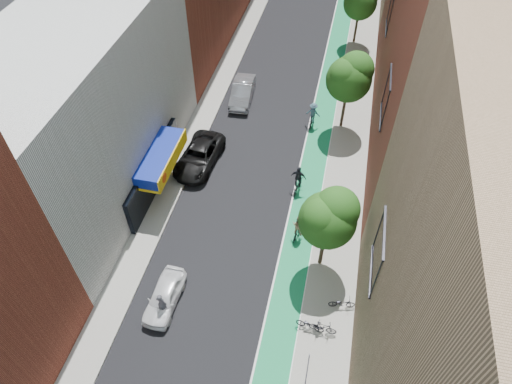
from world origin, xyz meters
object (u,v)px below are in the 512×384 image
Objects in this scene: cyclist_lane_near at (298,228)px; parked_car_silver at (242,92)px; cyclist_lane_mid at (298,182)px; cyclist_lead at (162,309)px; parked_car_white at (164,296)px; cyclist_lane_far at (313,116)px; parked_car_black at (199,156)px.

parked_car_silver is at bearing -49.55° from cyclist_lane_near.
cyclist_lane_mid is at bearing -60.71° from parked_car_silver.
parked_car_silver is 2.42× the size of cyclist_lead.
parked_car_silver is 2.24× the size of cyclist_lane_mid.
cyclist_lane_mid is at bearing -67.87° from cyclist_lane_near.
parked_car_white is 1.80× the size of cyclist_lane_mid.
cyclist_lane_near is (6.68, 7.35, 0.19)m from cyclist_lead.
parked_car_white is 20.63m from parked_car_silver.
cyclist_lane_far is (0.00, 7.68, 0.10)m from cyclist_lane_mid.
cyclist_lane_mid reaches higher than cyclist_lane_near.
cyclist_lead is at bearing 80.05° from cyclist_lane_far.
cyclist_lane_far is at bearing -73.51° from cyclist_lane_near.
cyclist_lane_far reaches higher than cyclist_lead.
cyclist_lane_mid is at bearing -3.13° from parked_car_black.
parked_car_silver is (-0.34, 20.63, 0.14)m from parked_car_white.
parked_car_black is 2.62× the size of cyclist_lane_far.
cyclist_lead reaches higher than parked_car_silver.
parked_car_white is 9.49m from cyclist_lane_near.
cyclist_lane_mid reaches higher than parked_car_white.
parked_car_silver is at bearing 86.81° from parked_car_black.
parked_car_silver is 2.48× the size of cyclist_lane_near.
parked_car_black is 10.19m from cyclist_lane_far.
parked_car_white is at bearing 68.96° from cyclist_lane_mid.
cyclist_lead is 1.03× the size of cyclist_lane_near.
cyclist_lane_near is at bearing -67.20° from parked_car_silver.
parked_car_white is 2.00× the size of cyclist_lane_near.
cyclist_lane_far is at bearing -81.11° from cyclist_lane_mid.
cyclist_lane_mid reaches higher than parked_car_black.
cyclist_lead is 20.15m from cyclist_lane_far.
cyclist_lead is 0.96× the size of cyclist_lane_far.
cyclist_lead reaches higher than parked_car_black.
cyclist_lead is 0.92× the size of cyclist_lane_mid.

